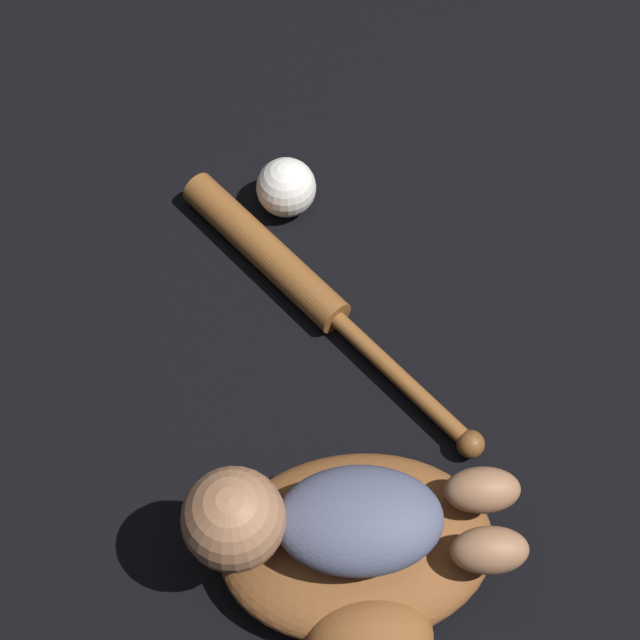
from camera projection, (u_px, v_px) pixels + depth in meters
ground_plane at (354, 581)px, 1.16m from camera, size 6.00×6.00×0.00m
baseball_glove at (359, 561)px, 1.13m from camera, size 0.30×0.26×0.08m
baby_figure at (327, 520)px, 1.07m from camera, size 0.35×0.13×0.11m
baseball_bat at (291, 276)px, 1.34m from camera, size 0.34×0.43×0.05m
baseball at (286, 187)px, 1.39m from camera, size 0.08×0.08×0.08m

